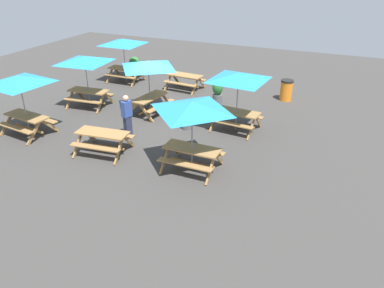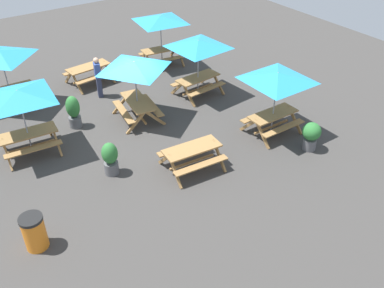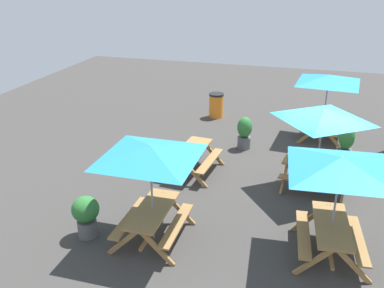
# 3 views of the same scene
# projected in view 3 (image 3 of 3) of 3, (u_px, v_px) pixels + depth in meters

# --- Properties ---
(ground_plane) EXTENTS (29.24, 29.24, 0.00)m
(ground_plane) POSITION_uv_depth(u_px,v_px,m) (315.00, 184.00, 12.08)
(ground_plane) COLOR #3D3A38
(ground_plane) RESTS_ON ground
(picnic_table_0) EXTENTS (2.82, 2.82, 2.34)m
(picnic_table_0) POSITION_uv_depth(u_px,v_px,m) (328.00, 84.00, 14.51)
(picnic_table_0) COLOR olive
(picnic_table_0) RESTS_ON ground
(picnic_table_1) EXTENTS (1.91, 1.66, 0.81)m
(picnic_table_1) POSITION_uv_depth(u_px,v_px,m) (192.00, 155.00, 12.58)
(picnic_table_1) COLOR olive
(picnic_table_1) RESTS_ON ground
(picnic_table_4) EXTENTS (2.82, 2.82, 2.34)m
(picnic_table_4) POSITION_uv_depth(u_px,v_px,m) (340.00, 171.00, 8.39)
(picnic_table_4) COLOR olive
(picnic_table_4) RESTS_ON ground
(picnic_table_5) EXTENTS (2.26, 2.26, 2.34)m
(picnic_table_5) POSITION_uv_depth(u_px,v_px,m) (323.00, 121.00, 11.08)
(picnic_table_5) COLOR olive
(picnic_table_5) RESTS_ON ground
(picnic_table_7) EXTENTS (2.83, 2.83, 2.34)m
(picnic_table_7) POSITION_uv_depth(u_px,v_px,m) (150.00, 159.00, 8.93)
(picnic_table_7) COLOR olive
(picnic_table_7) RESTS_ON ground
(trash_bin_orange) EXTENTS (0.59, 0.59, 0.98)m
(trash_bin_orange) POSITION_uv_depth(u_px,v_px,m) (216.00, 105.00, 17.18)
(trash_bin_orange) COLOR orange
(trash_bin_orange) RESTS_ON ground
(potted_plant_0) EXTENTS (0.49, 0.49, 1.10)m
(potted_plant_0) POSITION_uv_depth(u_px,v_px,m) (244.00, 132.00, 14.21)
(potted_plant_0) COLOR #59595B
(potted_plant_0) RESTS_ON ground
(potted_plant_1) EXTENTS (0.62, 0.62, 0.99)m
(potted_plant_1) POSITION_uv_depth(u_px,v_px,m) (86.00, 214.00, 9.58)
(potted_plant_1) COLOR #59595B
(potted_plant_1) RESTS_ON ground
(potted_plant_2) EXTENTS (0.49, 0.49, 1.22)m
(potted_plant_2) POSITION_uv_depth(u_px,v_px,m) (346.00, 142.00, 13.27)
(potted_plant_2) COLOR #59595B
(potted_plant_2) RESTS_ON ground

